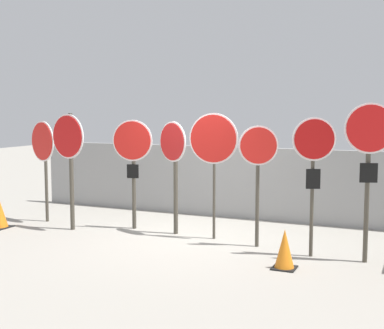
{
  "coord_description": "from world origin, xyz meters",
  "views": [
    {
      "loc": [
        3.96,
        -8.81,
        2.37
      ],
      "look_at": [
        0.1,
        0.0,
        1.38
      ],
      "focal_mm": 50.0,
      "sensor_mm": 36.0,
      "label": 1
    }
  ],
  "objects_px": {
    "stop_sign_0": "(43,148)",
    "stop_sign_6": "(314,154)",
    "stop_sign_4": "(213,144)",
    "stop_sign_5": "(258,159)",
    "stop_sign_2": "(133,152)",
    "traffic_cone_0": "(285,249)",
    "stop_sign_7": "(369,149)",
    "stop_sign_3": "(174,155)",
    "stop_sign_1": "(69,148)"
  },
  "relations": [
    {
      "from": "stop_sign_7",
      "to": "traffic_cone_0",
      "type": "xyz_separation_m",
      "value": [
        -1.08,
        -0.79,
        -1.48
      ]
    },
    {
      "from": "stop_sign_2",
      "to": "stop_sign_6",
      "type": "relative_size",
      "value": 0.96
    },
    {
      "from": "stop_sign_4",
      "to": "traffic_cone_0",
      "type": "height_order",
      "value": "stop_sign_4"
    },
    {
      "from": "stop_sign_7",
      "to": "stop_sign_4",
      "type": "bearing_deg",
      "value": 152.38
    },
    {
      "from": "traffic_cone_0",
      "to": "stop_sign_6",
      "type": "bearing_deg",
      "value": 72.87
    },
    {
      "from": "stop_sign_0",
      "to": "stop_sign_1",
      "type": "distance_m",
      "value": 1.07
    },
    {
      "from": "stop_sign_2",
      "to": "stop_sign_7",
      "type": "xyz_separation_m",
      "value": [
        4.48,
        -0.62,
        0.24
      ]
    },
    {
      "from": "stop_sign_1",
      "to": "stop_sign_2",
      "type": "relative_size",
      "value": 1.06
    },
    {
      "from": "stop_sign_4",
      "to": "stop_sign_6",
      "type": "relative_size",
      "value": 1.03
    },
    {
      "from": "stop_sign_0",
      "to": "stop_sign_7",
      "type": "bearing_deg",
      "value": 16.2
    },
    {
      "from": "stop_sign_2",
      "to": "stop_sign_3",
      "type": "height_order",
      "value": "stop_sign_2"
    },
    {
      "from": "stop_sign_0",
      "to": "stop_sign_7",
      "type": "relative_size",
      "value": 0.86
    },
    {
      "from": "traffic_cone_0",
      "to": "stop_sign_0",
      "type": "bearing_deg",
      "value": 166.91
    },
    {
      "from": "traffic_cone_0",
      "to": "stop_sign_7",
      "type": "bearing_deg",
      "value": 36.28
    },
    {
      "from": "stop_sign_0",
      "to": "stop_sign_6",
      "type": "bearing_deg",
      "value": 15.6
    },
    {
      "from": "stop_sign_4",
      "to": "stop_sign_7",
      "type": "xyz_separation_m",
      "value": [
        2.72,
        -0.46,
        0.02
      ]
    },
    {
      "from": "stop_sign_5",
      "to": "traffic_cone_0",
      "type": "bearing_deg",
      "value": -77.56
    },
    {
      "from": "stop_sign_2",
      "to": "stop_sign_5",
      "type": "bearing_deg",
      "value": -20.12
    },
    {
      "from": "stop_sign_0",
      "to": "stop_sign_1",
      "type": "relative_size",
      "value": 0.93
    },
    {
      "from": "stop_sign_5",
      "to": "stop_sign_7",
      "type": "relative_size",
      "value": 0.85
    },
    {
      "from": "stop_sign_0",
      "to": "traffic_cone_0",
      "type": "relative_size",
      "value": 3.55
    },
    {
      "from": "stop_sign_3",
      "to": "stop_sign_5",
      "type": "xyz_separation_m",
      "value": [
        1.74,
        -0.3,
        0.03
      ]
    },
    {
      "from": "stop_sign_0",
      "to": "stop_sign_2",
      "type": "xyz_separation_m",
      "value": [
        2.07,
        0.14,
        -0.03
      ]
    },
    {
      "from": "stop_sign_0",
      "to": "stop_sign_7",
      "type": "distance_m",
      "value": 6.58
    },
    {
      "from": "stop_sign_3",
      "to": "stop_sign_4",
      "type": "bearing_deg",
      "value": 20.61
    },
    {
      "from": "stop_sign_3",
      "to": "stop_sign_4",
      "type": "distance_m",
      "value": 0.88
    },
    {
      "from": "stop_sign_1",
      "to": "traffic_cone_0",
      "type": "relative_size",
      "value": 3.82
    },
    {
      "from": "stop_sign_3",
      "to": "stop_sign_5",
      "type": "relative_size",
      "value": 1.02
    },
    {
      "from": "stop_sign_4",
      "to": "stop_sign_0",
      "type": "bearing_deg",
      "value": 176.25
    },
    {
      "from": "stop_sign_0",
      "to": "stop_sign_2",
      "type": "distance_m",
      "value": 2.08
    },
    {
      "from": "stop_sign_1",
      "to": "stop_sign_7",
      "type": "height_order",
      "value": "stop_sign_7"
    },
    {
      "from": "stop_sign_0",
      "to": "stop_sign_2",
      "type": "height_order",
      "value": "stop_sign_2"
    },
    {
      "from": "stop_sign_5",
      "to": "traffic_cone_0",
      "type": "relative_size",
      "value": 3.5
    },
    {
      "from": "stop_sign_4",
      "to": "stop_sign_5",
      "type": "xyz_separation_m",
      "value": [
        0.9,
        -0.21,
        -0.21
      ]
    },
    {
      "from": "traffic_cone_0",
      "to": "stop_sign_4",
      "type": "bearing_deg",
      "value": 142.48
    },
    {
      "from": "stop_sign_1",
      "to": "traffic_cone_0",
      "type": "height_order",
      "value": "stop_sign_1"
    },
    {
      "from": "stop_sign_4",
      "to": "traffic_cone_0",
      "type": "bearing_deg",
      "value": -41.05
    },
    {
      "from": "stop_sign_1",
      "to": "stop_sign_7",
      "type": "distance_m",
      "value": 5.58
    },
    {
      "from": "stop_sign_2",
      "to": "stop_sign_4",
      "type": "height_order",
      "value": "stop_sign_4"
    },
    {
      "from": "stop_sign_2",
      "to": "stop_sign_5",
      "type": "relative_size",
      "value": 1.03
    },
    {
      "from": "stop_sign_2",
      "to": "stop_sign_7",
      "type": "distance_m",
      "value": 4.53
    },
    {
      "from": "stop_sign_6",
      "to": "traffic_cone_0",
      "type": "height_order",
      "value": "stop_sign_6"
    },
    {
      "from": "stop_sign_7",
      "to": "stop_sign_3",
      "type": "bearing_deg",
      "value": 153.26
    },
    {
      "from": "stop_sign_4",
      "to": "stop_sign_3",
      "type": "bearing_deg",
      "value": 170.56
    },
    {
      "from": "stop_sign_0",
      "to": "stop_sign_5",
      "type": "xyz_separation_m",
      "value": [
        4.74,
        -0.23,
        -0.02
      ]
    },
    {
      "from": "stop_sign_4",
      "to": "stop_sign_6",
      "type": "height_order",
      "value": "stop_sign_4"
    },
    {
      "from": "stop_sign_5",
      "to": "stop_sign_1",
      "type": "bearing_deg",
      "value": 160.31
    },
    {
      "from": "stop_sign_1",
      "to": "traffic_cone_0",
      "type": "xyz_separation_m",
      "value": [
        4.5,
        -0.84,
        -1.32
      ]
    },
    {
      "from": "stop_sign_0",
      "to": "stop_sign_6",
      "type": "distance_m",
      "value": 5.74
    },
    {
      "from": "stop_sign_2",
      "to": "stop_sign_3",
      "type": "xyz_separation_m",
      "value": [
        0.92,
        -0.07,
        -0.02
      ]
    }
  ]
}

